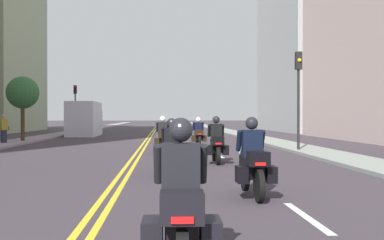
# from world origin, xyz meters

# --- Properties ---
(ground_plane) EXTENTS (264.00, 264.00, 0.00)m
(ground_plane) POSITION_xyz_m (0.00, 48.00, 0.00)
(ground_plane) COLOR #393138
(sidewalk_left) EXTENTS (2.05, 144.00, 0.12)m
(sidewalk_left) POSITION_xyz_m (-7.83, 48.00, 0.06)
(sidewalk_left) COLOR gray
(sidewalk_left) RESTS_ON ground
(sidewalk_right) EXTENTS (2.05, 144.00, 0.12)m
(sidewalk_right) POSITION_xyz_m (7.83, 48.00, 0.06)
(sidewalk_right) COLOR gray
(sidewalk_right) RESTS_ON ground
(centreline_yellow_inner) EXTENTS (0.12, 132.00, 0.01)m
(centreline_yellow_inner) POSITION_xyz_m (-0.12, 48.00, 0.00)
(centreline_yellow_inner) COLOR yellow
(centreline_yellow_inner) RESTS_ON ground
(centreline_yellow_outer) EXTENTS (0.12, 132.00, 0.01)m
(centreline_yellow_outer) POSITION_xyz_m (0.12, 48.00, 0.00)
(centreline_yellow_outer) COLOR yellow
(centreline_yellow_outer) RESTS_ON ground
(lane_dashes_white) EXTENTS (0.14, 56.40, 0.01)m
(lane_dashes_white) POSITION_xyz_m (3.40, 29.00, 0.00)
(lane_dashes_white) COLOR silver
(lane_dashes_white) RESTS_ON ground
(building_right_2) EXTENTS (9.83, 18.63, 20.84)m
(building_right_2) POSITION_xyz_m (18.07, 51.93, 10.42)
(building_right_2) COLOR #A5A9A9
(building_right_2) RESTS_ON ground
(motorcycle_0) EXTENTS (0.77, 2.14, 1.62)m
(motorcycle_0) POSITION_xyz_m (1.28, 5.36, 0.65)
(motorcycle_0) COLOR black
(motorcycle_0) RESTS_ON ground
(motorcycle_1) EXTENTS (0.77, 2.10, 1.62)m
(motorcycle_1) POSITION_xyz_m (2.89, 9.90, 0.67)
(motorcycle_1) COLOR black
(motorcycle_1) RESTS_ON ground
(motorcycle_2) EXTENTS (0.78, 2.15, 1.58)m
(motorcycle_2) POSITION_xyz_m (1.31, 13.54, 0.64)
(motorcycle_2) COLOR black
(motorcycle_2) RESTS_ON ground
(motorcycle_3) EXTENTS (0.77, 2.11, 1.64)m
(motorcycle_3) POSITION_xyz_m (2.93, 16.84, 0.65)
(motorcycle_3) COLOR black
(motorcycle_3) RESTS_ON ground
(motorcycle_4) EXTENTS (0.78, 2.16, 1.64)m
(motorcycle_4) POSITION_xyz_m (1.06, 21.47, 0.67)
(motorcycle_4) COLOR black
(motorcycle_4) RESTS_ON ground
(motorcycle_5) EXTENTS (0.76, 2.16, 1.58)m
(motorcycle_5) POSITION_xyz_m (2.91, 25.13, 0.65)
(motorcycle_5) COLOR black
(motorcycle_5) RESTS_ON ground
(traffic_light_near) EXTENTS (0.28, 0.38, 4.55)m
(traffic_light_near) POSITION_xyz_m (7.21, 21.67, 3.15)
(traffic_light_near) COLOR black
(traffic_light_near) RESTS_ON ground
(traffic_light_far) EXTENTS (0.28, 0.38, 4.55)m
(traffic_light_far) POSITION_xyz_m (-7.21, 45.74, 3.16)
(traffic_light_far) COLOR black
(traffic_light_far) RESTS_ON ground
(pedestrian_1) EXTENTS (0.44, 0.47, 1.74)m
(pedestrian_1) POSITION_xyz_m (-7.99, 28.11, 0.90)
(pedestrian_1) COLOR #232638
(pedestrian_1) RESTS_ON ground
(street_tree_0) EXTENTS (1.99, 1.99, 4.08)m
(street_tree_0) POSITION_xyz_m (-7.58, 30.32, 3.06)
(street_tree_0) COLOR #473421
(street_tree_0) RESTS_ON ground
(parked_truck) EXTENTS (2.20, 6.50, 2.80)m
(parked_truck) POSITION_xyz_m (-5.41, 40.41, 1.27)
(parked_truck) COLOR beige
(parked_truck) RESTS_ON ground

